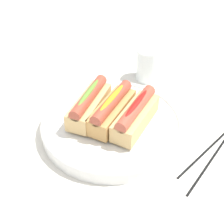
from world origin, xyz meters
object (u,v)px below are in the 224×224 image
hotdog_front (136,115)px  chopstick_near (207,149)px  hotdog_back (112,109)px  chopstick_far (211,161)px  serving_bowl (112,124)px  water_glass (148,66)px  hotdog_side (89,104)px

hotdog_front → chopstick_near: (0.02, -0.16, -0.06)m
hotdog_back → chopstick_far: size_ratio=0.70×
chopstick_far → serving_bowl: bearing=101.5°
serving_bowl → chopstick_far: 0.23m
chopstick_far → water_glass: bearing=54.6°
water_glass → chopstick_near: bearing=-137.5°
water_glass → serving_bowl: bearing=178.4°
hotdog_front → water_glass: bearing=11.1°
serving_bowl → water_glass: (0.25, -0.01, 0.02)m
serving_bowl → water_glass: 0.25m
hotdog_front → hotdog_back: size_ratio=1.00×
hotdog_side → chopstick_near: hotdog_side is taller
hotdog_back → chopstick_near: bearing=-84.7°
hotdog_back → water_glass: (0.25, -0.01, -0.02)m
hotdog_side → chopstick_near: 0.28m
chopstick_near → chopstick_far: bearing=-136.4°
hotdog_front → chopstick_near: 0.17m
chopstick_far → hotdog_front: bearing=100.3°
chopstick_near → hotdog_back: bearing=117.1°
serving_bowl → chopstick_near: size_ratio=1.47×
serving_bowl → chopstick_near: (0.02, -0.22, -0.02)m
hotdog_side → chopstick_far: hotdog_side is taller
hotdog_side → chopstick_far: 0.29m
hotdog_side → chopstick_near: bearing=-85.5°
serving_bowl → chopstick_near: bearing=-84.7°
chopstick_near → chopstick_far: same height
hotdog_side → water_glass: (0.25, -0.06, -0.02)m
serving_bowl → chopstick_far: (-0.01, -0.23, -0.02)m
water_glass → hotdog_front: bearing=-168.9°
serving_bowl → chopstick_near: 0.22m
hotdog_side → hotdog_front: bearing=-88.8°
hotdog_back → hotdog_side: bearing=91.2°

